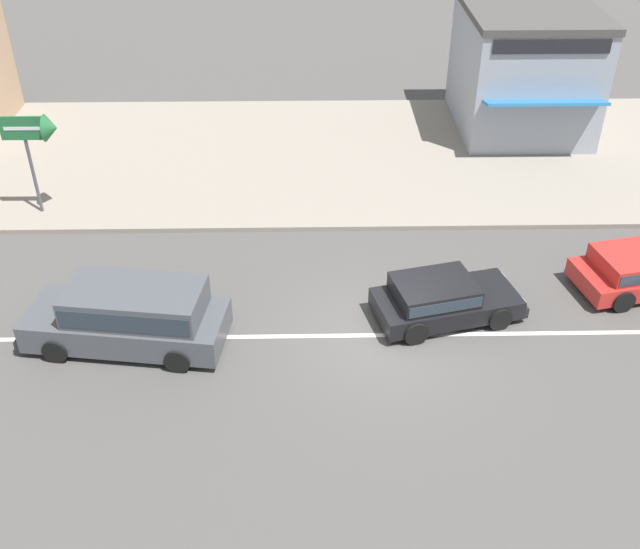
% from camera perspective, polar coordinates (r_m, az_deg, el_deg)
% --- Properties ---
extents(ground_plane, '(160.00, 160.00, 0.00)m').
position_cam_1_polar(ground_plane, '(18.24, 5.10, -4.63)').
color(ground_plane, '#4C4947').
extents(lane_centre_stripe, '(50.40, 0.14, 0.01)m').
position_cam_1_polar(lane_centre_stripe, '(18.24, 5.10, -4.62)').
color(lane_centre_stripe, silver).
rests_on(lane_centre_stripe, ground).
extents(kerb_strip, '(68.00, 10.00, 0.15)m').
position_cam_1_polar(kerb_strip, '(26.59, 3.13, 9.04)').
color(kerb_strip, gray).
rests_on(kerb_strip, ground).
extents(minivan_dark_grey_3, '(4.95, 2.44, 1.56)m').
position_cam_1_polar(minivan_dark_grey_3, '(18.00, -14.24, -2.91)').
color(minivan_dark_grey_3, '#47494F').
rests_on(minivan_dark_grey_3, ground).
extents(hatchback_black_4, '(3.90, 2.42, 1.10)m').
position_cam_1_polar(hatchback_black_4, '(18.62, 9.28, -1.79)').
color(hatchback_black_4, black).
rests_on(hatchback_black_4, ground).
extents(arrow_signboard, '(1.65, 0.78, 3.11)m').
position_cam_1_polar(arrow_signboard, '(23.13, -20.27, 10.16)').
color(arrow_signboard, '#4C4C51').
rests_on(arrow_signboard, kerb_strip).
extents(shopfront_mid_block, '(4.55, 6.24, 4.33)m').
position_cam_1_polar(shopfront_mid_block, '(29.05, 15.26, 14.94)').
color(shopfront_mid_block, '#999EA8').
rests_on(shopfront_mid_block, kerb_strip).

